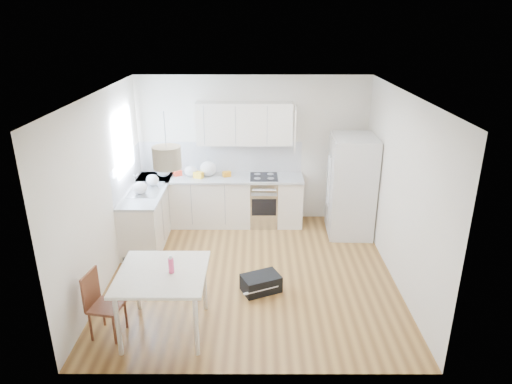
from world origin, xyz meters
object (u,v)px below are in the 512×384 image
at_px(dining_table, 162,279).
at_px(dining_chair, 106,305).
at_px(refrigerator, 352,186).
at_px(gym_bag, 261,283).

relative_size(dining_table, dining_chair, 1.24).
relative_size(refrigerator, gym_bag, 3.39).
relative_size(refrigerator, dining_table, 1.69).
height_order(dining_table, gym_bag, dining_table).
bearing_deg(dining_table, gym_bag, 36.31).
bearing_deg(dining_chair, gym_bag, 37.74).
height_order(refrigerator, dining_table, refrigerator).
bearing_deg(refrigerator, dining_chair, -138.52).
bearing_deg(gym_bag, dining_table, -167.54).
height_order(refrigerator, gym_bag, refrigerator).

